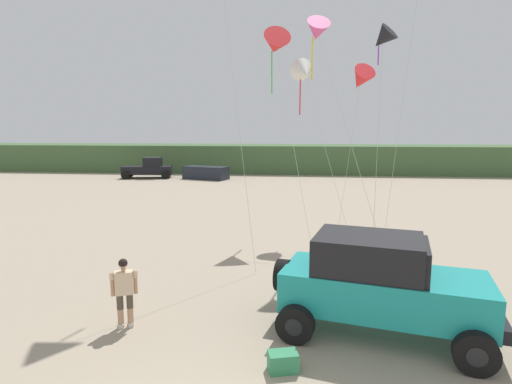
{
  "coord_description": "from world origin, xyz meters",
  "views": [
    {
      "loc": [
        1.44,
        -4.62,
        4.59
      ],
      "look_at": [
        0.36,
        5.26,
        3.09
      ],
      "focal_mm": 28.91,
      "sensor_mm": 36.0,
      "label": 1
    }
  ],
  "objects_px": {
    "jeep": "(380,283)",
    "kite_white_parafoil": "(317,31)",
    "person_watching": "(124,289)",
    "distant_sedan": "(206,173)",
    "distant_pickup": "(149,168)",
    "kite_red_delta": "(275,44)",
    "kite_green_box": "(383,39)",
    "kite_pink_ribbon": "(361,80)",
    "cooler_box": "(283,362)",
    "kite_purple_stunt": "(304,72)"
  },
  "relations": [
    {
      "from": "person_watching",
      "to": "kite_purple_stunt",
      "type": "distance_m",
      "value": 12.08
    },
    {
      "from": "distant_pickup",
      "to": "kite_white_parafoil",
      "type": "distance_m",
      "value": 28.65
    },
    {
      "from": "jeep",
      "to": "person_watching",
      "type": "distance_m",
      "value": 5.86
    },
    {
      "from": "person_watching",
      "to": "kite_pink_ribbon",
      "type": "distance_m",
      "value": 16.68
    },
    {
      "from": "jeep",
      "to": "kite_white_parafoil",
      "type": "bearing_deg",
      "value": 102.74
    },
    {
      "from": "person_watching",
      "to": "distant_pickup",
      "type": "xyz_separation_m",
      "value": [
        -10.58,
        29.52,
        0.0
      ]
    },
    {
      "from": "distant_pickup",
      "to": "cooler_box",
      "type": "bearing_deg",
      "value": -65.12
    },
    {
      "from": "kite_pink_ribbon",
      "to": "kite_red_delta",
      "type": "bearing_deg",
      "value": -138.04
    },
    {
      "from": "person_watching",
      "to": "kite_green_box",
      "type": "bearing_deg",
      "value": 52.75
    },
    {
      "from": "jeep",
      "to": "kite_purple_stunt",
      "type": "relative_size",
      "value": 0.65
    },
    {
      "from": "jeep",
      "to": "kite_red_delta",
      "type": "height_order",
      "value": "kite_red_delta"
    },
    {
      "from": "distant_sedan",
      "to": "kite_white_parafoil",
      "type": "distance_m",
      "value": 25.85
    },
    {
      "from": "kite_green_box",
      "to": "kite_purple_stunt",
      "type": "bearing_deg",
      "value": -178.84
    },
    {
      "from": "jeep",
      "to": "distant_pickup",
      "type": "distance_m",
      "value": 33.5
    },
    {
      "from": "jeep",
      "to": "distant_sedan",
      "type": "distance_m",
      "value": 30.75
    },
    {
      "from": "kite_red_delta",
      "to": "kite_purple_stunt",
      "type": "relative_size",
      "value": 1.18
    },
    {
      "from": "cooler_box",
      "to": "kite_red_delta",
      "type": "relative_size",
      "value": 0.06
    },
    {
      "from": "distant_pickup",
      "to": "kite_pink_ribbon",
      "type": "relative_size",
      "value": 0.6
    },
    {
      "from": "kite_green_box",
      "to": "kite_purple_stunt",
      "type": "relative_size",
      "value": 1.16
    },
    {
      "from": "kite_green_box",
      "to": "distant_pickup",
      "type": "bearing_deg",
      "value": 132.06
    },
    {
      "from": "jeep",
      "to": "kite_white_parafoil",
      "type": "distance_m",
      "value": 9.04
    },
    {
      "from": "kite_green_box",
      "to": "jeep",
      "type": "bearing_deg",
      "value": -99.13
    },
    {
      "from": "kite_green_box",
      "to": "kite_pink_ribbon",
      "type": "distance_m",
      "value": 4.28
    },
    {
      "from": "jeep",
      "to": "kite_white_parafoil",
      "type": "xyz_separation_m",
      "value": [
        -1.33,
        5.88,
        6.74
      ]
    },
    {
      "from": "person_watching",
      "to": "kite_purple_stunt",
      "type": "relative_size",
      "value": 0.22
    },
    {
      "from": "kite_red_delta",
      "to": "kite_green_box",
      "type": "xyz_separation_m",
      "value": [
        4.5,
        -0.32,
        0.07
      ]
    },
    {
      "from": "cooler_box",
      "to": "kite_green_box",
      "type": "distance_m",
      "value": 14.2
    },
    {
      "from": "distant_sedan",
      "to": "kite_purple_stunt",
      "type": "height_order",
      "value": "kite_purple_stunt"
    },
    {
      "from": "distant_pickup",
      "to": "kite_green_box",
      "type": "relative_size",
      "value": 0.54
    },
    {
      "from": "cooler_box",
      "to": "kite_purple_stunt",
      "type": "distance_m",
      "value": 12.95
    },
    {
      "from": "cooler_box",
      "to": "kite_purple_stunt",
      "type": "relative_size",
      "value": 0.07
    },
    {
      "from": "distant_pickup",
      "to": "kite_green_box",
      "type": "distance_m",
      "value": 27.76
    },
    {
      "from": "distant_pickup",
      "to": "kite_red_delta",
      "type": "relative_size",
      "value": 0.54
    },
    {
      "from": "jeep",
      "to": "kite_pink_ribbon",
      "type": "height_order",
      "value": "kite_pink_ribbon"
    },
    {
      "from": "person_watching",
      "to": "distant_sedan",
      "type": "distance_m",
      "value": 29.55
    },
    {
      "from": "jeep",
      "to": "kite_green_box",
      "type": "xyz_separation_m",
      "value": [
        1.5,
        9.33,
        7.15
      ]
    },
    {
      "from": "distant_pickup",
      "to": "distant_sedan",
      "type": "relative_size",
      "value": 1.16
    },
    {
      "from": "cooler_box",
      "to": "kite_purple_stunt",
      "type": "bearing_deg",
      "value": 73.03
    },
    {
      "from": "cooler_box",
      "to": "distant_sedan",
      "type": "xyz_separation_m",
      "value": [
        -8.62,
        30.53,
        0.41
      ]
    },
    {
      "from": "kite_red_delta",
      "to": "kite_white_parafoil",
      "type": "xyz_separation_m",
      "value": [
        1.67,
        -3.78,
        -0.35
      ]
    },
    {
      "from": "kite_green_box",
      "to": "kite_red_delta",
      "type": "bearing_deg",
      "value": 175.9
    },
    {
      "from": "distant_pickup",
      "to": "kite_red_delta",
      "type": "xyz_separation_m",
      "value": [
        13.42,
        -19.54,
        7.35
      ]
    },
    {
      "from": "kite_white_parafoil",
      "to": "distant_sedan",
      "type": "bearing_deg",
      "value": 112.23
    },
    {
      "from": "distant_pickup",
      "to": "distant_sedan",
      "type": "distance_m",
      "value": 5.74
    },
    {
      "from": "cooler_box",
      "to": "kite_pink_ribbon",
      "type": "bearing_deg",
      "value": 62.56
    },
    {
      "from": "distant_sedan",
      "to": "kite_pink_ribbon",
      "type": "bearing_deg",
      "value": -34.56
    },
    {
      "from": "jeep",
      "to": "kite_pink_ribbon",
      "type": "distance_m",
      "value": 14.76
    },
    {
      "from": "cooler_box",
      "to": "kite_white_parafoil",
      "type": "distance_m",
      "value": 10.87
    },
    {
      "from": "distant_sedan",
      "to": "kite_green_box",
      "type": "height_order",
      "value": "kite_green_box"
    },
    {
      "from": "kite_pink_ribbon",
      "to": "kite_green_box",
      "type": "bearing_deg",
      "value": -85.99
    }
  ]
}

